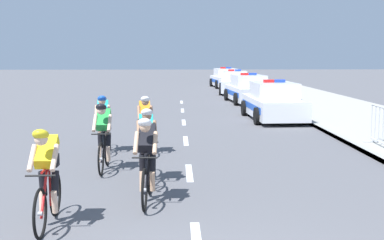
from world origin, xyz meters
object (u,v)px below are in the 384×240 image
at_px(cyclist_third, 147,144).
at_px(police_car_furthest, 225,79).
at_px(cyclist_lead, 47,176).
at_px(police_car_nearest, 273,103).
at_px(police_car_second, 248,90).
at_px(cyclist_fourth, 104,136).
at_px(police_car_third, 234,83).
at_px(cyclist_sixth, 145,124).
at_px(cyclist_fifth, 103,123).
at_px(cyclist_second, 147,158).

height_order(cyclist_third, police_car_furthest, police_car_furthest).
distance_m(cyclist_lead, police_car_nearest, 13.29).
bearing_deg(police_car_nearest, police_car_second, 89.99).
bearing_deg(cyclist_fourth, police_car_third, 75.79).
bearing_deg(cyclist_third, cyclist_sixth, 94.26).
distance_m(cyclist_fifth, cyclist_sixth, 1.13).
relative_size(cyclist_second, cyclist_fifth, 1.00).
height_order(cyclist_lead, cyclist_third, same).
bearing_deg(police_car_nearest, police_car_furthest, 90.00).
bearing_deg(police_car_second, cyclist_fifth, -113.44).
bearing_deg(cyclist_lead, cyclist_fifth, 90.07).
height_order(cyclist_third, cyclist_fourth, same).
bearing_deg(cyclist_second, cyclist_fifth, 107.50).
distance_m(cyclist_fourth, cyclist_sixth, 2.01).
bearing_deg(police_car_third, police_car_furthest, 89.97).
bearing_deg(cyclist_lead, cyclist_fourth, 85.11).
bearing_deg(cyclist_fifth, police_car_furthest, 77.23).
bearing_deg(cyclist_lead, police_car_third, 77.09).
relative_size(cyclist_lead, police_car_nearest, 0.39).
relative_size(cyclist_lead, police_car_furthest, 0.38).
relative_size(cyclist_second, police_car_nearest, 0.39).
bearing_deg(police_car_furthest, police_car_third, -90.03).
relative_size(cyclist_fourth, police_car_second, 0.38).
bearing_deg(cyclist_third, police_car_nearest, 64.84).
distance_m(cyclist_third, police_car_third, 22.87).
bearing_deg(cyclist_fourth, cyclist_fifth, 98.72).
height_order(police_car_nearest, police_car_third, same).
bearing_deg(police_car_furthest, cyclist_lead, -100.49).
bearing_deg(police_car_second, police_car_nearest, -90.01).
bearing_deg(cyclist_fifth, police_car_second, 66.56).
bearing_deg(police_car_nearest, cyclist_third, -115.16).
relative_size(cyclist_fourth, police_car_third, 0.38).
relative_size(cyclist_sixth, police_car_third, 0.38).
xyz_separation_m(cyclist_fourth, police_car_third, (5.43, 21.43, -0.11)).
relative_size(cyclist_fifth, police_car_nearest, 0.39).
distance_m(cyclist_second, police_car_nearest, 11.66).
bearing_deg(cyclist_fifth, cyclist_sixth, -10.28).
relative_size(cyclist_lead, police_car_third, 0.38).
xyz_separation_m(cyclist_third, police_car_third, (4.41, 22.44, -0.11)).
height_order(cyclist_fourth, police_car_second, police_car_second).
distance_m(cyclist_fourth, cyclist_fifth, 2.07).
xyz_separation_m(cyclist_sixth, police_car_third, (4.63, 19.58, -0.11)).
relative_size(cyclist_third, cyclist_sixth, 1.00).
bearing_deg(police_car_furthest, cyclist_fifth, -102.77).
bearing_deg(police_car_third, cyclist_third, -101.13).
distance_m(cyclist_fifth, police_car_third, 20.21).
bearing_deg(cyclist_sixth, police_car_nearest, 54.73).
bearing_deg(police_car_furthest, cyclist_third, -98.84).
bearing_deg(police_car_second, cyclist_second, -103.72).
relative_size(cyclist_fifth, police_car_third, 0.38).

